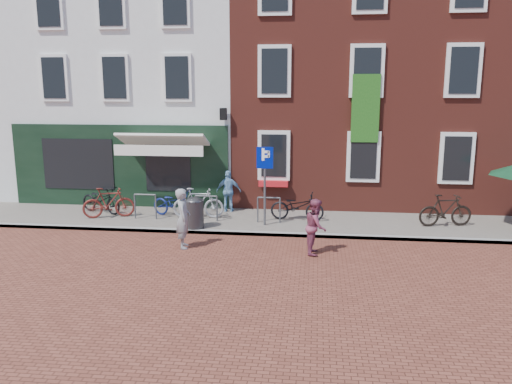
# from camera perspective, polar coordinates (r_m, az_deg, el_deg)

# --- Properties ---
(ground) EXTENTS (80.00, 80.00, 0.00)m
(ground) POSITION_cam_1_polar(r_m,az_deg,el_deg) (15.12, -0.91, -4.88)
(ground) COLOR brown
(sidewalk) EXTENTS (24.00, 3.00, 0.10)m
(sidewalk) POSITION_cam_1_polar(r_m,az_deg,el_deg) (16.45, 3.26, -3.36)
(sidewalk) COLOR slate
(sidewalk) RESTS_ON ground
(building_stucco) EXTENTS (8.00, 8.00, 9.00)m
(building_stucco) POSITION_cam_1_polar(r_m,az_deg,el_deg) (22.48, -11.46, 11.87)
(building_stucco) COLOR silver
(building_stucco) RESTS_ON ground
(building_brick_mid) EXTENTS (6.00, 8.00, 10.00)m
(building_brick_mid) POSITION_cam_1_polar(r_m,az_deg,el_deg) (21.39, 7.13, 13.38)
(building_brick_mid) COLOR maroon
(building_brick_mid) RESTS_ON ground
(building_brick_right) EXTENTS (6.00, 8.00, 10.00)m
(building_brick_right) POSITION_cam_1_polar(r_m,az_deg,el_deg) (22.22, 23.17, 12.49)
(building_brick_right) COLOR maroon
(building_brick_right) RESTS_ON ground
(litter_bin) EXTENTS (0.55, 0.55, 1.01)m
(litter_bin) POSITION_cam_1_polar(r_m,az_deg,el_deg) (15.54, -6.85, -2.12)
(litter_bin) COLOR #353437
(litter_bin) RESTS_ON sidewalk
(parking_sign) EXTENTS (0.50, 0.08, 2.43)m
(parking_sign) POSITION_cam_1_polar(r_m,az_deg,el_deg) (15.53, 0.98, 2.21)
(parking_sign) COLOR #4C4C4F
(parking_sign) RESTS_ON sidewalk
(woman) EXTENTS (0.52, 0.67, 1.63)m
(woman) POSITION_cam_1_polar(r_m,az_deg,el_deg) (13.96, -8.09, -2.91)
(woman) COLOR gray
(woman) RESTS_ON ground
(boy) EXTENTS (0.59, 0.73, 1.46)m
(boy) POSITION_cam_1_polar(r_m,az_deg,el_deg) (13.44, 6.66, -3.82)
(boy) COLOR #7F364D
(boy) RESTS_ON ground
(cafe_person) EXTENTS (0.86, 0.41, 1.42)m
(cafe_person) POSITION_cam_1_polar(r_m,az_deg,el_deg) (17.49, -3.06, 0.10)
(cafe_person) COLOR #77A6CD
(cafe_person) RESTS_ON sidewalk
(bicycle_0) EXTENTS (1.80, 1.21, 0.90)m
(bicycle_0) POSITION_cam_1_polar(r_m,az_deg,el_deg) (18.11, -16.83, -0.83)
(bicycle_0) COLOR black
(bicycle_0) RESTS_ON sidewalk
(bicycle_1) EXTENTS (1.72, 1.02, 1.00)m
(bicycle_1) POSITION_cam_1_polar(r_m,az_deg,el_deg) (17.36, -16.06, -1.15)
(bicycle_1) COLOR maroon
(bicycle_1) RESTS_ON sidewalk
(bicycle_2) EXTENTS (1.81, 1.20, 0.90)m
(bicycle_2) POSITION_cam_1_polar(r_m,az_deg,el_deg) (17.00, -9.04, -1.27)
(bicycle_2) COLOR navy
(bicycle_2) RESTS_ON sidewalk
(bicycle_3) EXTENTS (1.69, 0.62, 1.00)m
(bicycle_3) POSITION_cam_1_polar(r_m,az_deg,el_deg) (16.74, -6.44, -1.22)
(bicycle_3) COLOR #9A9A9C
(bicycle_3) RESTS_ON sidewalk
(bicycle_4) EXTENTS (1.76, 0.75, 0.90)m
(bicycle_4) POSITION_cam_1_polar(r_m,az_deg,el_deg) (16.44, 4.59, -1.60)
(bicycle_4) COLOR black
(bicycle_4) RESTS_ON sidewalk
(bicycle_5) EXTENTS (1.72, 0.79, 1.00)m
(bicycle_5) POSITION_cam_1_polar(r_m,az_deg,el_deg) (16.67, 20.30, -1.93)
(bicycle_5) COLOR black
(bicycle_5) RESTS_ON sidewalk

